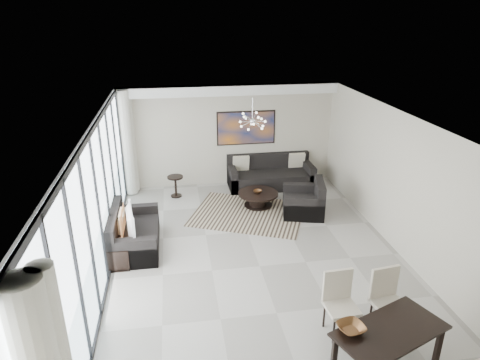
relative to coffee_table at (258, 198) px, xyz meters
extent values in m
cube|color=#A8A39B|center=(-0.53, -2.79, -0.20)|extent=(6.00, 9.00, 0.02)
cube|color=white|center=(-0.53, -2.79, 2.68)|extent=(6.00, 9.00, 0.02)
cube|color=beige|center=(-0.53, 1.70, 1.24)|extent=(6.00, 0.02, 2.90)
cube|color=beige|center=(2.46, -2.79, 1.24)|extent=(0.02, 9.00, 2.90)
cube|color=silver|center=(-3.51, -2.79, 1.24)|extent=(0.01, 8.95, 2.85)
cube|color=black|center=(-3.47, -2.79, 2.64)|extent=(0.04, 8.95, 0.10)
cube|color=black|center=(-3.47, -2.79, -0.18)|extent=(0.04, 8.95, 0.06)
cube|color=black|center=(-3.47, -5.79, 1.24)|extent=(0.04, 0.05, 2.88)
cube|color=black|center=(-3.47, -4.79, 1.24)|extent=(0.04, 0.05, 2.88)
cube|color=black|center=(-3.47, -3.79, 1.24)|extent=(0.04, 0.05, 2.88)
cube|color=black|center=(-3.47, -2.79, 1.24)|extent=(0.04, 0.05, 2.88)
cube|color=black|center=(-3.47, -1.79, 1.24)|extent=(0.04, 0.05, 2.88)
cube|color=black|center=(-3.47, -0.79, 1.24)|extent=(0.04, 0.05, 2.88)
cube|color=black|center=(-3.47, 0.21, 1.24)|extent=(0.04, 0.05, 2.88)
cube|color=black|center=(-3.47, 1.21, 1.24)|extent=(0.04, 0.05, 2.88)
cylinder|color=white|center=(-3.33, 1.36, 1.24)|extent=(0.36, 0.36, 2.85)
cube|color=white|center=(-0.53, 1.51, 2.56)|extent=(5.98, 0.40, 0.26)
cube|color=#C2671A|center=(-0.03, 1.68, 1.44)|extent=(1.68, 0.04, 0.98)
cylinder|color=silver|center=(-0.23, -0.29, 2.42)|extent=(0.02, 0.02, 0.55)
sphere|color=silver|center=(-0.23, -0.29, 2.14)|extent=(0.12, 0.12, 0.12)
cube|color=black|center=(-0.34, -0.43, -0.20)|extent=(3.29, 2.97, 0.01)
cylinder|color=black|center=(0.00, 0.00, 0.14)|extent=(1.04, 1.04, 0.04)
cylinder|color=black|center=(0.00, 0.00, -0.05)|extent=(0.46, 0.46, 0.32)
cylinder|color=black|center=(0.00, 0.00, -0.19)|extent=(0.73, 0.73, 0.03)
imported|color=brown|center=(-0.01, 0.01, 0.19)|extent=(0.25, 0.25, 0.07)
cube|color=black|center=(0.62, 1.23, 0.01)|extent=(2.43, 0.99, 0.44)
cube|color=black|center=(0.62, 1.63, 0.46)|extent=(2.43, 0.20, 0.44)
cube|color=black|center=(-0.50, 1.23, 0.11)|extent=(0.20, 0.99, 0.64)
cube|color=black|center=(1.73, 1.23, 0.11)|extent=(0.20, 0.99, 0.64)
cube|color=black|center=(-3.03, -1.65, 0.01)|extent=(0.99, 1.76, 0.44)
cube|color=black|center=(-3.43, -1.65, 0.45)|extent=(0.20, 1.76, 0.44)
cube|color=black|center=(-3.03, -2.43, 0.11)|extent=(0.99, 0.20, 0.64)
cube|color=black|center=(-3.03, -0.87, 0.11)|extent=(0.99, 0.20, 0.64)
cube|color=black|center=(1.02, -0.62, 0.01)|extent=(1.19, 1.23, 0.44)
cube|color=black|center=(1.40, -0.71, 0.45)|extent=(0.43, 1.05, 0.44)
cube|color=black|center=(1.11, -0.21, 0.11)|extent=(1.00, 0.41, 0.63)
cube|color=black|center=(0.92, -1.03, 0.11)|extent=(1.00, 0.41, 0.63)
cylinder|color=black|center=(-2.11, 0.95, 0.36)|extent=(0.43, 0.43, 0.04)
cylinder|color=black|center=(-2.11, 0.95, 0.07)|extent=(0.06, 0.06, 0.53)
cylinder|color=black|center=(-2.11, 0.95, -0.19)|extent=(0.30, 0.30, 0.03)
cube|color=black|center=(-3.29, -1.83, 0.02)|extent=(0.41, 1.45, 0.45)
imported|color=gray|center=(-3.13, -1.89, 0.54)|extent=(0.28, 1.03, 0.59)
cube|color=black|center=(0.73, -5.61, 0.44)|extent=(1.79, 1.34, 0.04)
cube|color=black|center=(-0.04, -5.59, 0.11)|extent=(0.07, 0.07, 0.63)
cube|color=black|center=(1.51, -5.64, 0.11)|extent=(0.07, 0.07, 0.63)
cube|color=black|center=(1.28, -5.06, 0.11)|extent=(0.07, 0.07, 0.63)
cube|color=#BDAF9C|center=(0.34, -4.84, 0.27)|extent=(0.51, 0.51, 0.06)
cube|color=#BDAF9C|center=(0.33, -4.63, 0.54)|extent=(0.48, 0.08, 0.58)
cylinder|color=black|center=(0.54, -5.02, 0.02)|extent=(0.04, 0.04, 0.45)
cylinder|color=black|center=(0.14, -4.67, 0.02)|extent=(0.04, 0.04, 0.45)
cube|color=#BDAF9C|center=(1.11, -4.91, 0.28)|extent=(0.55, 0.55, 0.06)
cube|color=#BDAF9C|center=(1.08, -4.70, 0.55)|extent=(0.49, 0.12, 0.59)
cylinder|color=black|center=(1.33, -5.07, 0.02)|extent=(0.04, 0.04, 0.45)
cylinder|color=black|center=(0.90, -4.75, 0.02)|extent=(0.04, 0.04, 0.45)
imported|color=brown|center=(0.18, -5.54, 0.51)|extent=(0.45, 0.45, 0.09)
camera|label=1|loc=(-2.08, -9.94, 4.61)|focal=32.00mm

